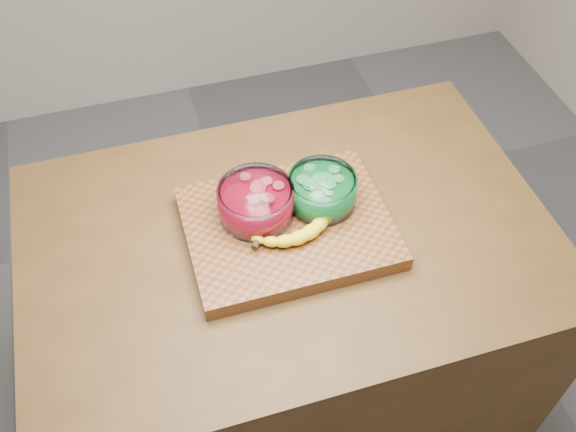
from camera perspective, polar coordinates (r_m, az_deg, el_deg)
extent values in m
plane|color=#55555A|center=(2.22, 0.00, -16.35)|extent=(3.50, 3.50, 0.00)
cube|color=#4A3116|center=(1.82, 0.00, -10.51)|extent=(1.20, 0.80, 0.90)
cube|color=brown|center=(1.43, 0.00, -1.04)|extent=(0.45, 0.35, 0.04)
cylinder|color=white|center=(1.41, -2.86, 1.23)|extent=(0.17, 0.17, 0.08)
cylinder|color=red|center=(1.42, -2.84, 0.91)|extent=(0.15, 0.15, 0.04)
cylinder|color=#FE5067|center=(1.39, -2.89, 1.77)|extent=(0.14, 0.14, 0.02)
cylinder|color=white|center=(1.43, 3.03, 2.28)|extent=(0.16, 0.16, 0.07)
cylinder|color=#149236|center=(1.44, 3.02, 1.99)|extent=(0.13, 0.13, 0.04)
cylinder|color=#6AE27F|center=(1.42, 3.06, 2.80)|extent=(0.13, 0.13, 0.02)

